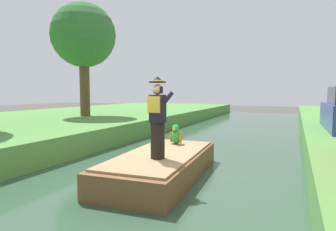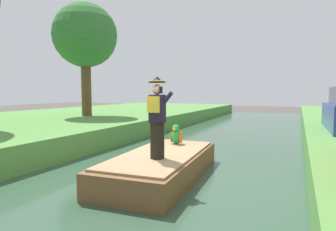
{
  "view_description": "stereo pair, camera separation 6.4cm",
  "coord_description": "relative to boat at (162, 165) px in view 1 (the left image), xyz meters",
  "views": [
    {
      "loc": [
        2.98,
        -6.17,
        2.22
      ],
      "look_at": [
        0.02,
        0.51,
        1.61
      ],
      "focal_mm": 30.71,
      "sensor_mm": 36.0,
      "label": 1
    },
    {
      "loc": [
        3.04,
        -6.14,
        2.22
      ],
      "look_at": [
        0.02,
        0.51,
        1.61
      ],
      "focal_mm": 30.71,
      "sensor_mm": 36.0,
      "label": 2
    }
  ],
  "objects": [
    {
      "name": "tree_broad",
      "position": [
        -7.61,
        6.27,
        4.81
      ],
      "size": [
        3.45,
        3.45,
        6.11
      ],
      "color": "brown",
      "rests_on": "grass_bank_near"
    },
    {
      "name": "ground_plane",
      "position": [
        0.0,
        -0.15,
        -0.4
      ],
      "size": [
        80.0,
        80.0,
        0.0
      ],
      "primitive_type": "plane",
      "color": "#4C4742"
    },
    {
      "name": "boat",
      "position": [
        0.0,
        0.0,
        0.0
      ],
      "size": [
        2.08,
        4.31,
        0.61
      ],
      "color": "brown",
      "rests_on": "canal_water"
    },
    {
      "name": "canal_water",
      "position": [
        0.0,
        -0.15,
        -0.35
      ],
      "size": [
        6.57,
        48.0,
        0.1
      ],
      "primitive_type": "cube",
      "color": "#33513D",
      "rests_on": "ground"
    },
    {
      "name": "person_pirate",
      "position": [
        0.17,
        -0.57,
        1.23
      ],
      "size": [
        0.61,
        0.42,
        1.85
      ],
      "rotation": [
        0.0,
        0.0,
        -0.19
      ],
      "color": "black",
      "rests_on": "boat"
    },
    {
      "name": "parrot_plush",
      "position": [
        -0.13,
        1.26,
        0.55
      ],
      "size": [
        0.36,
        0.34,
        0.57
      ],
      "color": "green",
      "rests_on": "boat"
    }
  ]
}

